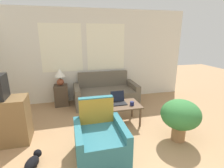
% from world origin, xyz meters
% --- Properties ---
extents(wall_back, '(5.97, 0.06, 2.60)m').
position_xyz_m(wall_back, '(-0.00, 3.48, 1.31)').
color(wall_back, silver).
rests_on(wall_back, ground_plane).
extents(couch, '(1.74, 0.87, 0.86)m').
position_xyz_m(couch, '(0.43, 3.03, 0.26)').
color(couch, '#665B4C').
rests_on(couch, ground_plane).
extents(armchair, '(0.78, 0.84, 0.91)m').
position_xyz_m(armchair, '(-0.15, 0.84, 0.28)').
color(armchair, '#2D6B75').
rests_on(armchair, ground_plane).
extents(side_table, '(0.37, 0.37, 0.57)m').
position_xyz_m(side_table, '(-0.79, 3.19, 0.29)').
color(side_table, '#4C3D2D').
rests_on(side_table, ground_plane).
extents(table_lamp, '(0.29, 0.29, 0.46)m').
position_xyz_m(table_lamp, '(-0.79, 3.19, 0.86)').
color(table_lamp, brown).
rests_on(table_lamp, side_table).
extents(coffee_table, '(0.87, 0.59, 0.45)m').
position_xyz_m(coffee_table, '(0.47, 1.79, 0.40)').
color(coffee_table, brown).
rests_on(coffee_table, ground_plane).
extents(laptop, '(0.31, 0.30, 0.24)m').
position_xyz_m(laptop, '(0.47, 1.88, 0.51)').
color(laptop, black).
rests_on(laptop, coffee_table).
extents(cup_navy, '(0.09, 0.09, 0.08)m').
position_xyz_m(cup_navy, '(0.71, 1.68, 0.49)').
color(cup_navy, '#191E4C').
rests_on(cup_navy, coffee_table).
extents(tv_remote, '(0.06, 0.15, 0.02)m').
position_xyz_m(tv_remote, '(0.19, 1.72, 0.46)').
color(tv_remote, black).
rests_on(tv_remote, coffee_table).
extents(potted_plant, '(0.71, 0.71, 0.79)m').
position_xyz_m(potted_plant, '(1.35, 0.90, 0.50)').
color(potted_plant, '#996B42').
rests_on(potted_plant, ground_plane).
extents(cat_black, '(0.26, 0.54, 0.18)m').
position_xyz_m(cat_black, '(-1.17, 0.83, 0.09)').
color(cat_black, black).
rests_on(cat_black, ground_plane).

